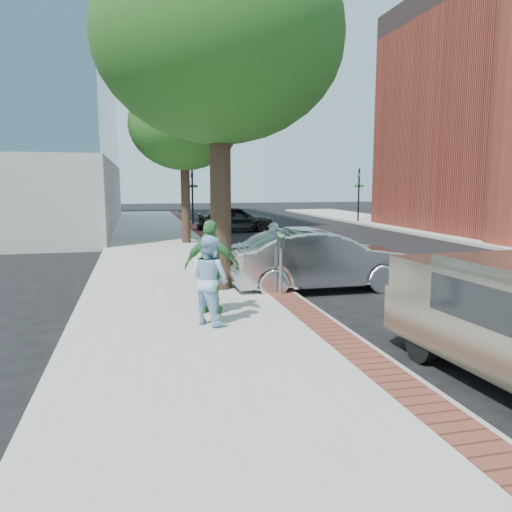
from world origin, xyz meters
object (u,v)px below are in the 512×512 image
object	(u,v)px
parking_meter	(281,252)
sedan_silver	(320,260)
person_gray	(273,253)
person_green	(211,267)
person_officer	(210,280)
bg_car	(235,219)

from	to	relation	value
parking_meter	sedan_silver	world-z (taller)	parking_meter
person_gray	person_green	size ratio (longest dim) A/B	0.84
person_officer	sedan_silver	world-z (taller)	person_officer
sedan_silver	bg_car	bearing A→B (deg)	-3.34
person_officer	person_green	distance (m)	0.78
person_green	bg_car	size ratio (longest dim) A/B	0.43
person_officer	bg_car	bearing A→B (deg)	-49.28
person_gray	sedan_silver	size ratio (longest dim) A/B	0.33
sedan_silver	person_green	bearing A→B (deg)	125.00
person_green	bg_car	distance (m)	18.90
person_gray	sedan_silver	xyz separation A→B (m)	(1.14, -0.55, -0.15)
person_officer	person_green	xyz separation A→B (m)	(0.14, 0.76, 0.11)
person_officer	person_green	world-z (taller)	person_green
parking_meter	person_gray	distance (m)	1.62
person_gray	parking_meter	bearing A→B (deg)	-35.08
person_green	bg_car	bearing A→B (deg)	-78.46
person_gray	person_officer	size ratio (longest dim) A/B	0.95
person_officer	sedan_silver	size ratio (longest dim) A/B	0.35
person_green	parking_meter	bearing A→B (deg)	-121.95
person_gray	person_green	xyz separation A→B (m)	(-2.08, -2.83, 0.15)
parking_meter	bg_car	size ratio (longest dim) A/B	0.33
person_officer	bg_car	xyz separation A→B (m)	(4.24, 19.21, -0.24)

